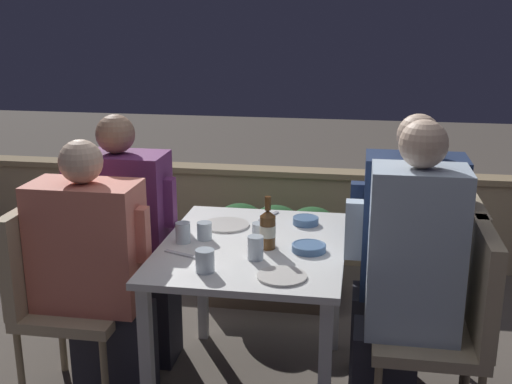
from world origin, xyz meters
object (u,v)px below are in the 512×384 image
person_purple_stripe (128,241)px  chair_right_near (454,315)px  person_coral_top (97,277)px  chair_right_far (447,279)px  person_navy_jumper (403,256)px  chair_left_far (91,254)px  chair_left_near (55,285)px  person_blue_shirt (406,283)px  beer_bottle (268,229)px

person_purple_stripe → chair_right_near: person_purple_stripe is taller
person_coral_top → chair_right_far: bearing=12.9°
person_purple_stripe → person_navy_jumper: bearing=-1.5°
person_coral_top → chair_left_far: person_coral_top is taller
chair_left_near → person_purple_stripe: size_ratio=0.73×
chair_left_far → chair_right_far: 1.76m
chair_right_near → person_navy_jumper: person_navy_jumper is taller
person_purple_stripe → chair_right_far: (1.56, -0.03, -0.08)m
chair_left_far → person_blue_shirt: (1.55, -0.41, 0.13)m
person_blue_shirt → chair_left_near: bearing=179.4°
chair_left_far → person_purple_stripe: 0.22m
chair_right_near → person_blue_shirt: person_blue_shirt is taller
person_purple_stripe → chair_left_far: bearing=180.0°
chair_right_far → beer_bottle: beer_bottle is taller
person_purple_stripe → beer_bottle: bearing=-19.1°
person_coral_top → chair_right_near: (1.55, -0.02, -0.05)m
chair_left_far → chair_right_near: size_ratio=1.00×
chair_left_near → person_blue_shirt: bearing=-0.6°
person_blue_shirt → beer_bottle: 0.63m
person_coral_top → beer_bottle: 0.80m
beer_bottle → person_navy_jumper: bearing=20.4°
beer_bottle → person_blue_shirt: bearing=-13.9°
chair_right_far → beer_bottle: (-0.81, -0.22, 0.28)m
chair_right_far → person_navy_jumper: 0.23m
chair_right_near → chair_right_far: bearing=88.2°
person_purple_stripe → chair_right_near: bearing=-14.7°
person_blue_shirt → chair_right_far: size_ratio=1.46×
person_coral_top → person_navy_jumper: (1.36, 0.36, 0.05)m
chair_right_near → chair_right_far: same height
chair_left_far → beer_bottle: size_ratio=3.93×
beer_bottle → chair_left_near: bearing=-172.2°
person_coral_top → chair_right_far: (1.56, 0.36, -0.05)m
person_purple_stripe → chair_right_far: bearing=-1.3°
person_coral_top → chair_left_far: (-0.20, 0.39, -0.05)m
person_purple_stripe → person_blue_shirt: size_ratio=0.94×
person_purple_stripe → chair_right_far: person_purple_stripe is taller
beer_bottle → person_coral_top: bearing=-170.0°
chair_left_near → person_navy_jumper: (1.56, 0.36, 0.10)m
person_purple_stripe → beer_bottle: size_ratio=5.40×
chair_left_far → chair_right_near: 1.80m
chair_left_far → beer_bottle: (0.96, -0.26, 0.28)m
chair_left_far → person_navy_jumper: 1.56m
chair_left_near → person_blue_shirt: (1.55, -0.02, 0.13)m
person_coral_top → chair_right_near: size_ratio=1.33×
person_coral_top → person_navy_jumper: person_navy_jumper is taller
person_coral_top → chair_left_far: size_ratio=1.33×
person_navy_jumper → beer_bottle: 0.67m
chair_right_near → person_navy_jumper: size_ratio=0.70×
person_coral_top → person_navy_jumper: bearing=14.7°
chair_right_near → beer_bottle: 0.86m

